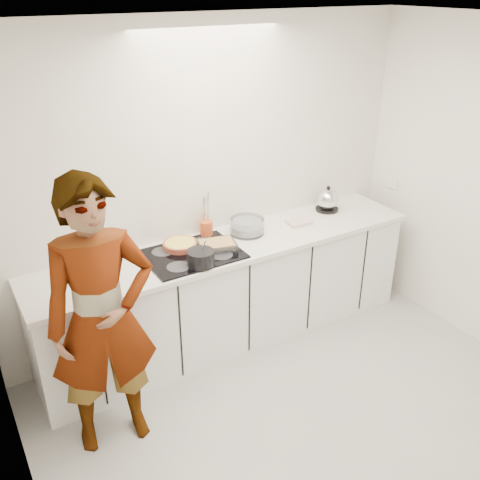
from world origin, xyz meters
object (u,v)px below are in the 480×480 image
tart_dish (180,244)px  mixing_bowl (247,227)px  baking_dish (217,245)px  hob (192,254)px  saucepan (201,258)px  utensil_crock (206,229)px  cook (102,319)px  kettle (328,200)px

tart_dish → mixing_bowl: mixing_bowl is taller
tart_dish → baking_dish: size_ratio=0.93×
hob → saucepan: size_ratio=2.78×
saucepan → utensil_crock: 0.51m
baking_dish → saucepan: bearing=-143.2°
hob → mixing_bowl: size_ratio=1.95×
mixing_bowl → cook: cook is taller
mixing_bowl → kettle: bearing=2.8°
tart_dish → utensil_crock: (0.28, 0.10, 0.03)m
hob → kettle: 1.45m
hob → mixing_bowl: 0.58m
hob → tart_dish: bearing=103.2°
saucepan → mixing_bowl: (0.58, 0.31, -0.01)m
saucepan → baking_dish: bearing=36.8°
hob → cook: bearing=-149.4°
hob → cook: cook is taller
tart_dish → baking_dish: 0.29m
saucepan → mixing_bowl: bearing=27.6°
mixing_bowl → utensil_crock: (-0.31, 0.13, 0.01)m
mixing_bowl → utensil_crock: 0.34m
baking_dish → mixing_bowl: 0.39m
tart_dish → mixing_bowl: size_ratio=0.84×
baking_dish → cook: 1.17m
mixing_bowl → utensil_crock: bearing=157.8°
kettle → cook: cook is taller
saucepan → kettle: 1.50m
mixing_bowl → kettle: 0.88m
cook → baking_dish: bearing=30.6°
kettle → cook: size_ratio=0.13×
mixing_bowl → utensil_crock: utensil_crock is taller
baking_dish → utensil_crock: (0.05, 0.27, 0.02)m
hob → cook: 1.01m
hob → saucepan: (-0.02, -0.19, 0.06)m
hob → utensil_crock: utensil_crock is taller
saucepan → mixing_bowl: saucepan is taller
saucepan → tart_dish: bearing=91.7°
hob → baking_dish: 0.21m
utensil_crock → cook: size_ratio=0.07×
mixing_bowl → cook: size_ratio=0.20×
saucepan → cook: size_ratio=0.14×
mixing_bowl → kettle: (0.88, 0.04, 0.04)m
saucepan → mixing_bowl: 0.66m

